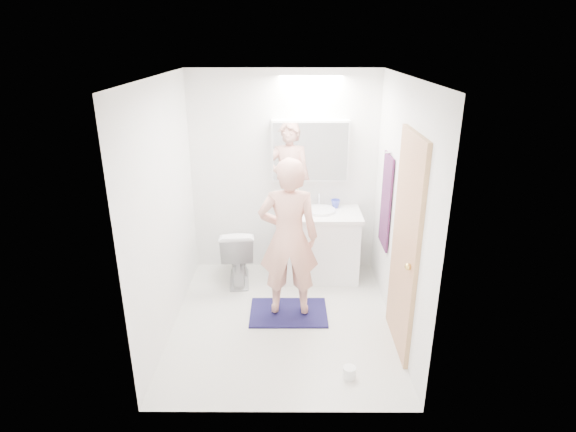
{
  "coord_description": "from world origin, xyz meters",
  "views": [
    {
      "loc": [
        0.06,
        -4.07,
        2.71
      ],
      "look_at": [
        0.05,
        0.25,
        1.05
      ],
      "focal_mm": 29.09,
      "sensor_mm": 36.0,
      "label": 1
    }
  ],
  "objects_px": {
    "toilet": "(238,254)",
    "soap_bottle_a": "(298,198)",
    "person": "(289,238)",
    "toilet_paper_roll": "(349,372)",
    "soap_bottle_b": "(303,201)",
    "toothbrush_cup": "(335,204)",
    "vanity_cabinet": "(319,246)",
    "medicine_cabinet": "(310,150)"
  },
  "relations": [
    {
      "from": "toilet",
      "to": "toilet_paper_roll",
      "type": "relative_size",
      "value": 6.27
    },
    {
      "from": "toothbrush_cup",
      "to": "vanity_cabinet",
      "type": "bearing_deg",
      "value": -139.97
    },
    {
      "from": "toilet_paper_roll",
      "to": "medicine_cabinet",
      "type": "bearing_deg",
      "value": 97.72
    },
    {
      "from": "toilet",
      "to": "toothbrush_cup",
      "type": "bearing_deg",
      "value": -171.94
    },
    {
      "from": "medicine_cabinet",
      "to": "soap_bottle_b",
      "type": "relative_size",
      "value": 5.4
    },
    {
      "from": "vanity_cabinet",
      "to": "toothbrush_cup",
      "type": "bearing_deg",
      "value": 40.03
    },
    {
      "from": "vanity_cabinet",
      "to": "soap_bottle_b",
      "type": "bearing_deg",
      "value": 137.53
    },
    {
      "from": "medicine_cabinet",
      "to": "person",
      "type": "xyz_separation_m",
      "value": [
        -0.24,
        -1.05,
        -0.64
      ]
    },
    {
      "from": "soap_bottle_a",
      "to": "soap_bottle_b",
      "type": "relative_size",
      "value": 1.5
    },
    {
      "from": "soap_bottle_a",
      "to": "toothbrush_cup",
      "type": "distance_m",
      "value": 0.45
    },
    {
      "from": "medicine_cabinet",
      "to": "soap_bottle_a",
      "type": "relative_size",
      "value": 3.61
    },
    {
      "from": "toilet_paper_roll",
      "to": "person",
      "type": "bearing_deg",
      "value": 117.92
    },
    {
      "from": "toilet_paper_roll",
      "to": "vanity_cabinet",
      "type": "bearing_deg",
      "value": 94.94
    },
    {
      "from": "person",
      "to": "toilet_paper_roll",
      "type": "height_order",
      "value": "person"
    },
    {
      "from": "soap_bottle_a",
      "to": "toothbrush_cup",
      "type": "relative_size",
      "value": 2.25
    },
    {
      "from": "vanity_cabinet",
      "to": "toilet",
      "type": "height_order",
      "value": "vanity_cabinet"
    },
    {
      "from": "toilet",
      "to": "medicine_cabinet",
      "type": "bearing_deg",
      "value": -164.27
    },
    {
      "from": "soap_bottle_b",
      "to": "toothbrush_cup",
      "type": "distance_m",
      "value": 0.39
    },
    {
      "from": "medicine_cabinet",
      "to": "toilet_paper_roll",
      "type": "distance_m",
      "value": 2.51
    },
    {
      "from": "toilet_paper_roll",
      "to": "toothbrush_cup",
      "type": "bearing_deg",
      "value": 89.03
    },
    {
      "from": "toilet_paper_roll",
      "to": "soap_bottle_a",
      "type": "bearing_deg",
      "value": 101.91
    },
    {
      "from": "soap_bottle_a",
      "to": "vanity_cabinet",
      "type": "bearing_deg",
      "value": -30.2
    },
    {
      "from": "vanity_cabinet",
      "to": "person",
      "type": "bearing_deg",
      "value": -113.36
    },
    {
      "from": "medicine_cabinet",
      "to": "vanity_cabinet",
      "type": "bearing_deg",
      "value": -60.7
    },
    {
      "from": "medicine_cabinet",
      "to": "toothbrush_cup",
      "type": "height_order",
      "value": "medicine_cabinet"
    },
    {
      "from": "toothbrush_cup",
      "to": "toilet_paper_roll",
      "type": "relative_size",
      "value": 0.98
    },
    {
      "from": "soap_bottle_a",
      "to": "soap_bottle_b",
      "type": "height_order",
      "value": "soap_bottle_a"
    },
    {
      "from": "toilet",
      "to": "person",
      "type": "bearing_deg",
      "value": 124.17
    },
    {
      "from": "soap_bottle_a",
      "to": "toilet_paper_roll",
      "type": "relative_size",
      "value": 2.21
    },
    {
      "from": "person",
      "to": "toothbrush_cup",
      "type": "xyz_separation_m",
      "value": [
        0.55,
        1.0,
        0.01
      ]
    },
    {
      "from": "vanity_cabinet",
      "to": "person",
      "type": "relative_size",
      "value": 0.55
    },
    {
      "from": "vanity_cabinet",
      "to": "toilet",
      "type": "bearing_deg",
      "value": -173.16
    },
    {
      "from": "soap_bottle_b",
      "to": "toilet_paper_roll",
      "type": "bearing_deg",
      "value": -79.95
    },
    {
      "from": "toothbrush_cup",
      "to": "toilet_paper_roll",
      "type": "bearing_deg",
      "value": -90.97
    },
    {
      "from": "toilet",
      "to": "soap_bottle_b",
      "type": "distance_m",
      "value": 0.99
    },
    {
      "from": "toothbrush_cup",
      "to": "toilet",
      "type": "bearing_deg",
      "value": -166.54
    },
    {
      "from": "person",
      "to": "medicine_cabinet",
      "type": "bearing_deg",
      "value": -103.39
    },
    {
      "from": "toilet",
      "to": "toilet_paper_roll",
      "type": "bearing_deg",
      "value": 117.86
    },
    {
      "from": "vanity_cabinet",
      "to": "toothbrush_cup",
      "type": "distance_m",
      "value": 0.54
    },
    {
      "from": "person",
      "to": "soap_bottle_b",
      "type": "relative_size",
      "value": 10.03
    },
    {
      "from": "toilet",
      "to": "soap_bottle_a",
      "type": "xyz_separation_m",
      "value": [
        0.7,
        0.27,
        0.6
      ]
    },
    {
      "from": "soap_bottle_b",
      "to": "toothbrush_cup",
      "type": "height_order",
      "value": "soap_bottle_b"
    }
  ]
}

